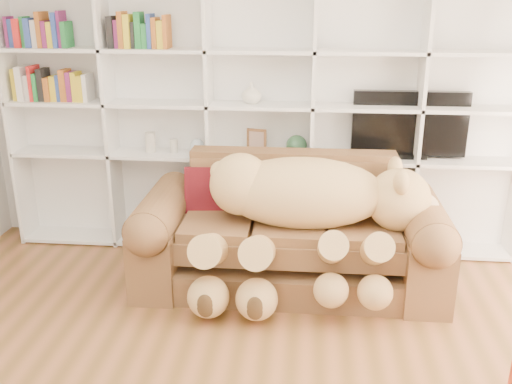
# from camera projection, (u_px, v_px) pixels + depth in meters

# --- Properties ---
(wall_back) EXTENTS (5.00, 0.02, 2.70)m
(wall_back) POSITION_uv_depth(u_px,v_px,m) (263.00, 95.00, 5.00)
(wall_back) COLOR silver
(wall_back) RESTS_ON floor
(bookshelf) EXTENTS (4.43, 0.35, 2.40)m
(bookshelf) POSITION_uv_depth(u_px,v_px,m) (234.00, 103.00, 4.90)
(bookshelf) COLOR white
(bookshelf) RESTS_ON floor
(sofa) EXTENTS (2.35, 1.02, 0.99)m
(sofa) POSITION_uv_depth(u_px,v_px,m) (290.00, 238.00, 4.49)
(sofa) COLOR brown
(sofa) RESTS_ON floor
(teddy_bear) EXTENTS (1.81, 0.98, 1.05)m
(teddy_bear) POSITION_uv_depth(u_px,v_px,m) (304.00, 210.00, 4.19)
(teddy_bear) COLOR #E0B070
(teddy_bear) RESTS_ON sofa
(throw_pillow) EXTENTS (0.40, 0.25, 0.40)m
(throw_pillow) POSITION_uv_depth(u_px,v_px,m) (209.00, 191.00, 4.60)
(throw_pillow) COLOR #510F0E
(throw_pillow) RESTS_ON sofa
(tv) EXTENTS (0.96, 0.18, 0.57)m
(tv) POSITION_uv_depth(u_px,v_px,m) (409.00, 125.00, 4.82)
(tv) COLOR black
(tv) RESTS_ON bookshelf
(picture_frame) EXTENTS (0.18, 0.06, 0.22)m
(picture_frame) POSITION_uv_depth(u_px,v_px,m) (257.00, 141.00, 4.94)
(picture_frame) COLOR brown
(picture_frame) RESTS_ON bookshelf
(green_vase) EXTENTS (0.18, 0.18, 0.18)m
(green_vase) POSITION_uv_depth(u_px,v_px,m) (296.00, 145.00, 4.92)
(green_vase) COLOR #2E5B3A
(green_vase) RESTS_ON bookshelf
(figurine_tall) EXTENTS (0.12, 0.12, 0.18)m
(figurine_tall) POSITION_uv_depth(u_px,v_px,m) (150.00, 142.00, 5.03)
(figurine_tall) COLOR beige
(figurine_tall) RESTS_ON bookshelf
(figurine_short) EXTENTS (0.08, 0.08, 0.12)m
(figurine_short) POSITION_uv_depth(u_px,v_px,m) (174.00, 146.00, 5.02)
(figurine_short) COLOR beige
(figurine_short) RESTS_ON bookshelf
(snow_globe) EXTENTS (0.12, 0.12, 0.12)m
(snow_globe) POSITION_uv_depth(u_px,v_px,m) (197.00, 146.00, 5.00)
(snow_globe) COLOR silver
(snow_globe) RESTS_ON bookshelf
(shelf_vase) EXTENTS (0.22, 0.22, 0.18)m
(shelf_vase) POSITION_uv_depth(u_px,v_px,m) (251.00, 93.00, 4.80)
(shelf_vase) COLOR silver
(shelf_vase) RESTS_ON bookshelf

